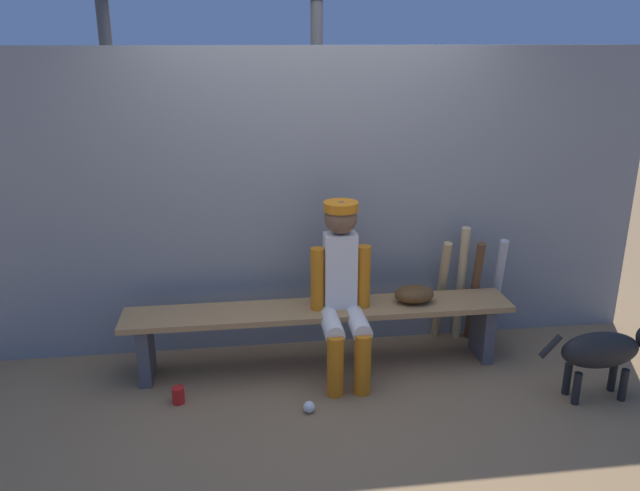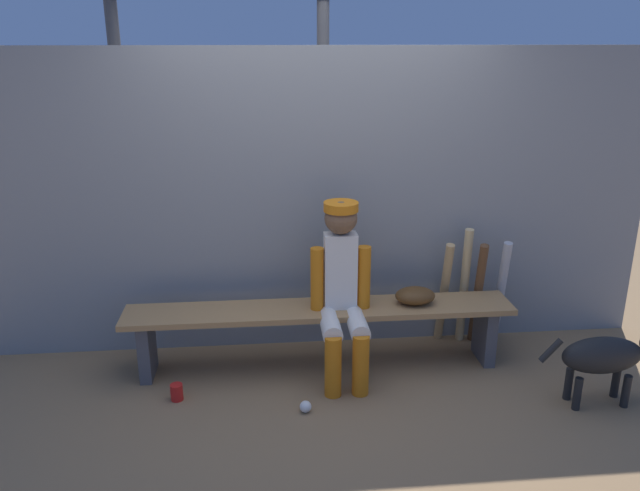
% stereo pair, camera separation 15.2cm
% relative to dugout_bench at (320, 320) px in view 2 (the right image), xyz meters
% --- Properties ---
extents(ground_plane, '(30.00, 30.00, 0.00)m').
position_rel_dugout_bench_xyz_m(ground_plane, '(0.00, 0.00, -0.36)').
color(ground_plane, olive).
extents(chainlink_fence, '(4.97, 0.03, 2.18)m').
position_rel_dugout_bench_xyz_m(chainlink_fence, '(0.00, 0.40, 0.73)').
color(chainlink_fence, gray).
rests_on(chainlink_fence, ground_plane).
extents(dugout_bench, '(2.69, 0.36, 0.46)m').
position_rel_dugout_bench_xyz_m(dugout_bench, '(0.00, 0.00, 0.00)').
color(dugout_bench, '#AD7F4C').
rests_on(dugout_bench, ground_plane).
extents(player_seated, '(0.41, 0.55, 1.21)m').
position_rel_dugout_bench_xyz_m(player_seated, '(0.14, -0.11, 0.29)').
color(player_seated, silver).
rests_on(player_seated, ground_plane).
extents(baseball_glove, '(0.28, 0.20, 0.12)m').
position_rel_dugout_bench_xyz_m(baseball_glove, '(0.67, 0.00, 0.16)').
color(baseball_glove, '#593819').
rests_on(baseball_glove, dugout_bench).
extents(bat_wood_tan, '(0.07, 0.25, 0.83)m').
position_rel_dugout_bench_xyz_m(bat_wood_tan, '(0.96, 0.28, 0.05)').
color(bat_wood_tan, tan).
rests_on(bat_wood_tan, ground_plane).
extents(bat_wood_natural, '(0.09, 0.17, 0.92)m').
position_rel_dugout_bench_xyz_m(bat_wood_natural, '(1.11, 0.27, 0.10)').
color(bat_wood_natural, tan).
rests_on(bat_wood_natural, ground_plane).
extents(bat_wood_dark, '(0.09, 0.24, 0.83)m').
position_rel_dugout_bench_xyz_m(bat_wood_dark, '(1.20, 0.22, 0.05)').
color(bat_wood_dark, brown).
rests_on(bat_wood_dark, ground_plane).
extents(bat_aluminum_silver, '(0.08, 0.22, 0.84)m').
position_rel_dugout_bench_xyz_m(bat_aluminum_silver, '(1.38, 0.24, 0.06)').
color(bat_aluminum_silver, '#B7B7BC').
rests_on(bat_aluminum_silver, ground_plane).
extents(baseball, '(0.07, 0.07, 0.07)m').
position_rel_dugout_bench_xyz_m(baseball, '(-0.14, -0.56, -0.33)').
color(baseball, white).
rests_on(baseball, ground_plane).
extents(cup_on_ground, '(0.08, 0.08, 0.11)m').
position_rel_dugout_bench_xyz_m(cup_on_ground, '(-0.96, -0.34, -0.31)').
color(cup_on_ground, red).
rests_on(cup_on_ground, ground_plane).
extents(cup_on_bench, '(0.08, 0.08, 0.11)m').
position_rel_dugout_bench_xyz_m(cup_on_bench, '(0.30, 0.05, 0.15)').
color(cup_on_bench, silver).
rests_on(cup_on_bench, dugout_bench).
extents(dog, '(0.84, 0.20, 0.49)m').
position_rel_dugout_bench_xyz_m(dog, '(1.77, -0.63, -0.03)').
color(dog, black).
rests_on(dog, ground_plane).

